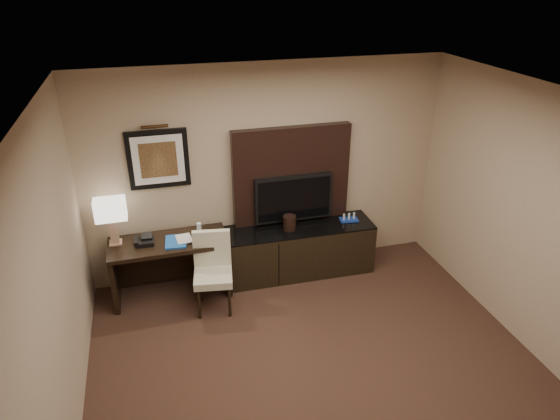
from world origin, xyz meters
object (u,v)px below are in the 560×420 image
object	(u,v)px
water_bottle	(199,230)
credenza	(298,250)
minibar_tray	(349,217)
desk_chair	(213,276)
table_lamp	(112,222)
tv	(293,198)
desk_phone	(144,240)
ice_bucket	(289,223)
desk	(171,267)

from	to	relation	value
water_bottle	credenza	bearing A→B (deg)	1.04
credenza	minibar_tray	size ratio (longest dim) A/B	8.28
desk_chair	table_lamp	world-z (taller)	table_lamp
tv	table_lamp	world-z (taller)	tv
tv	minibar_tray	distance (m)	0.79
desk_chair	credenza	bearing A→B (deg)	31.49
desk_chair	table_lamp	xyz separation A→B (m)	(-1.05, 0.55, 0.57)
tv	desk_phone	bearing A→B (deg)	-174.38
credenza	desk_phone	size ratio (longest dim) A/B	9.18
table_lamp	desk_phone	world-z (taller)	table_lamp
table_lamp	water_bottle	bearing A→B (deg)	-4.54
credenza	desk_chair	bearing A→B (deg)	-156.27
tv	ice_bucket	world-z (taller)	tv
desk	minibar_tray	distance (m)	2.34
desk_chair	desk_phone	xyz separation A→B (m)	(-0.72, 0.45, 0.34)
credenza	table_lamp	bearing A→B (deg)	179.58
desk_chair	minibar_tray	size ratio (longest dim) A/B	3.84
desk	desk_phone	size ratio (longest dim) A/B	6.53
ice_bucket	minibar_tray	size ratio (longest dim) A/B	0.78
desk	desk_chair	bearing A→B (deg)	-44.93
credenza	table_lamp	distance (m)	2.32
ice_bucket	desk_phone	bearing A→B (deg)	-179.34
desk_phone	ice_bucket	bearing A→B (deg)	2.98
table_lamp	minibar_tray	bearing A→B (deg)	-0.99
desk	credenza	bearing A→B (deg)	1.13
desk_chair	minibar_tray	distance (m)	1.95
desk	desk_phone	world-z (taller)	desk_phone
water_bottle	minibar_tray	world-z (taller)	water_bottle
water_bottle	ice_bucket	xyz separation A→B (m)	(1.13, -0.00, -0.06)
tv	water_bottle	xyz separation A→B (m)	(-1.22, -0.16, -0.19)
water_bottle	minibar_tray	distance (m)	1.95
tv	table_lamp	size ratio (longest dim) A/B	1.76
desk_phone	tv	bearing A→B (deg)	7.94
tv	minibar_tray	bearing A→B (deg)	-10.71
tv	desk_phone	distance (m)	1.89
tv	desk_phone	size ratio (longest dim) A/B	4.71
desk	tv	world-z (taller)	tv
credenza	water_bottle	size ratio (longest dim) A/B	11.58
desk_phone	water_bottle	xyz separation A→B (m)	(0.64, 0.02, 0.03)
tv	desk_chair	xyz separation A→B (m)	(-1.15, -0.63, -0.57)
tv	credenza	bearing A→B (deg)	-80.53
desk	tv	size ratio (longest dim) A/B	1.39
credenza	desk_phone	bearing A→B (deg)	-177.69
table_lamp	desk	bearing A→B (deg)	-9.97
table_lamp	minibar_tray	world-z (taller)	table_lamp
desk	credenza	size ratio (longest dim) A/B	0.71
tv	table_lamp	bearing A→B (deg)	-177.76
minibar_tray	desk	bearing A→B (deg)	-178.66
desk_phone	minibar_tray	distance (m)	2.59
table_lamp	water_bottle	distance (m)	0.99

